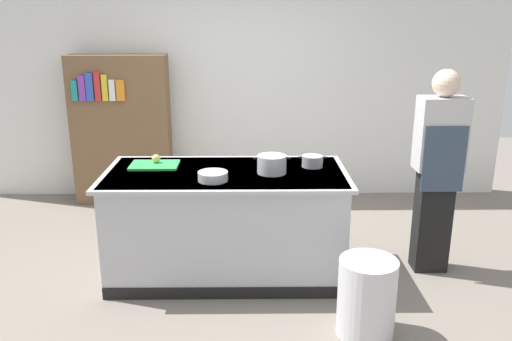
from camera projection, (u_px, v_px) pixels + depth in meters
The scene contains 11 objects.
ground_plane at pixel (227, 271), 4.54m from camera, with size 10.00×10.00×0.00m, color slate.
back_wall at pixel (233, 70), 6.11m from camera, with size 6.40×0.12×3.00m, color white.
counter_island at pixel (226, 221), 4.40m from camera, with size 1.98×0.98×0.90m.
cutting_board at pixel (155, 165), 4.43m from camera, with size 0.40×0.28×0.02m, color green.
onion at pixel (156, 159), 4.45m from camera, with size 0.07×0.07×0.07m, color tan.
stock_pot at pixel (272, 164), 4.22m from camera, with size 0.30×0.24×0.15m.
sauce_pan at pixel (312, 161), 4.41m from camera, with size 0.24×0.18×0.10m.
mixing_bowl at pixel (213, 176), 4.04m from camera, with size 0.23×0.23×0.07m, color #B7BABF.
trash_bin at pixel (367, 297), 3.59m from camera, with size 0.40×0.40×0.56m, color silver.
person_chef at pixel (438, 168), 4.34m from camera, with size 0.38×0.25×1.72m.
bookshelf at pixel (121, 130), 6.00m from camera, with size 1.10×0.31×1.70m.
Camera 1 is at (0.20, -4.09, 2.15)m, focal length 36.89 mm.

